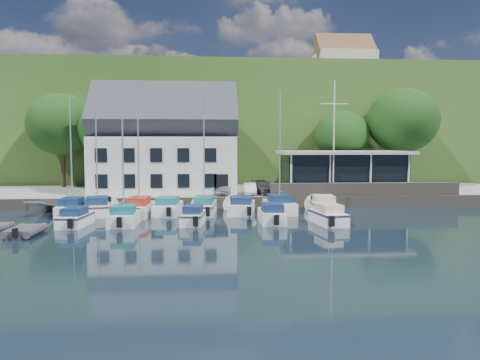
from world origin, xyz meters
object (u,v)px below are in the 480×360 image
(boat_r1_1, at_px, (97,158))
(boat_r1_2, at_px, (138,158))
(boat_r1_3, at_px, (168,205))
(boat_r1_7, at_px, (323,204))
(boat_r2_0, at_px, (75,216))
(boat_r2_4, at_px, (328,214))
(boat_r1_0, at_px, (71,160))
(boat_r1_5, at_px, (242,205))
(flagpole, at_px, (334,138))
(dinghy_1, at_px, (24,230))
(car_dgrey, at_px, (264,188))
(car_silver, at_px, (225,188))
(boat_r1_4, at_px, (204,160))
(car_blue, at_px, (294,186))
(club_pavilion, at_px, (341,171))
(boat_r1_6, at_px, (280,156))
(boat_r2_1, at_px, (123,163))
(boat_r2_3, at_px, (272,213))
(harbor_building, at_px, (165,149))
(boat_r2_2, at_px, (193,215))
(car_white, at_px, (250,189))

(boat_r1_1, height_order, boat_r1_2, boat_r1_2)
(boat_r1_3, xyz_separation_m, boat_r1_7, (13.16, 0.33, -0.02))
(boat_r2_0, height_order, boat_r2_4, boat_r2_4)
(boat_r1_0, height_order, boat_r1_3, boat_r1_0)
(boat_r1_2, distance_m, boat_r1_5, 9.33)
(boat_r1_0, bearing_deg, boat_r1_2, -5.68)
(flagpole, distance_m, dinghy_1, 27.99)
(car_dgrey, height_order, boat_r1_1, boat_r1_1)
(car_silver, height_order, boat_r1_4, boat_r1_4)
(boat_r1_1, xyz_separation_m, dinghy_1, (-2.71, -8.48, -4.34))
(car_blue, height_order, boat_r1_7, car_blue)
(car_silver, relative_size, boat_r2_0, 0.69)
(club_pavilion, relative_size, boat_r1_5, 2.05)
(boat_r1_6, xyz_separation_m, boat_r2_1, (-12.12, -5.19, -0.30))
(boat_r2_4, bearing_deg, boat_r2_0, 169.39)
(boat_r2_0, distance_m, dinghy_1, 4.13)
(boat_r2_3, bearing_deg, car_blue, 71.87)
(harbor_building, bearing_deg, car_blue, -11.60)
(boat_r1_5, bearing_deg, boat_r2_2, -118.37)
(boat_r1_1, height_order, boat_r2_3, boat_r1_1)
(car_silver, xyz_separation_m, boat_r1_2, (-7.23, -5.98, 3.13))
(flagpole, height_order, boat_r2_2, flagpole)
(car_blue, height_order, boat_r2_1, boat_r2_1)
(boat_r1_1, xyz_separation_m, boat_r2_4, (17.75, -5.70, -3.97))
(boat_r1_1, relative_size, boat_r1_5, 1.46)
(car_dgrey, relative_size, boat_r2_1, 0.47)
(harbor_building, relative_size, boat_r2_2, 2.90)
(boat_r1_2, relative_size, boat_r2_0, 1.84)
(car_blue, relative_size, dinghy_1, 1.20)
(club_pavilion, xyz_separation_m, boat_r2_0, (-23.27, -13.32, -2.37))
(boat_r2_3, relative_size, dinghy_1, 1.64)
(boat_r1_4, relative_size, boat_r2_0, 1.76)
(boat_r1_6, height_order, boat_r2_2, boat_r1_6)
(flagpole, distance_m, boat_r2_1, 20.80)
(harbor_building, distance_m, boat_r1_0, 11.25)
(boat_r1_6, relative_size, boat_r1_7, 1.54)
(car_white, height_order, boat_r1_0, boat_r1_0)
(boat_r1_2, xyz_separation_m, dinghy_1, (-6.17, -7.84, -4.35))
(car_dgrey, distance_m, boat_r1_4, 8.70)
(boat_r1_5, relative_size, boat_r1_7, 1.04)
(harbor_building, relative_size, car_white, 4.36)
(boat_r1_0, bearing_deg, boat_r2_2, -26.18)
(harbor_building, height_order, car_silver, harbor_building)
(harbor_building, bearing_deg, boat_r1_4, -65.92)
(boat_r1_0, height_order, boat_r2_3, boat_r1_0)
(club_pavilion, height_order, boat_r1_6, boat_r1_6)
(boat_r1_7, relative_size, dinghy_1, 1.89)
(boat_r2_4, bearing_deg, dinghy_1, 179.22)
(harbor_building, relative_size, boat_r1_5, 2.23)
(car_silver, xyz_separation_m, boat_r2_4, (7.06, -11.04, -0.84))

